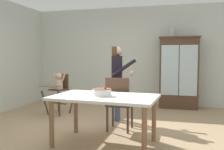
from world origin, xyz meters
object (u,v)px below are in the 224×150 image
birthday_cake (102,92)px  dining_chair_far_side (119,100)px  dining_table (105,102)px  ceramic_vase (172,32)px  china_cabinet (179,72)px  high_chair_with_toddler (59,86)px  adult_person (118,74)px

birthday_cake → dining_chair_far_side: 0.74m
dining_table → ceramic_vase: bearing=73.4°
birthday_cake → dining_chair_far_side: bearing=82.3°
china_cabinet → high_chair_with_toddler: size_ratio=1.93×
adult_person → dining_table: 1.48m
dining_table → adult_person: bearing=95.6°
ceramic_vase → birthday_cake: ceramic_vase is taller
adult_person → birthday_cake: adult_person is taller
ceramic_vase → high_chair_with_toddler: size_ratio=0.28×
adult_person → birthday_cake: size_ratio=5.47×
ceramic_vase → adult_person: bearing=-123.0°
adult_person → dining_chair_far_side: size_ratio=1.59×
dining_chair_far_side → china_cabinet: bearing=-112.6°
dining_table → high_chair_with_toddler: bearing=134.1°
high_chair_with_toddler → dining_table: size_ratio=0.59×
ceramic_vase → china_cabinet: bearing=-1.1°
birthday_cake → dining_chair_far_side: size_ratio=0.29×
ceramic_vase → dining_chair_far_side: ceramic_vase is taller
dining_chair_far_side → ceramic_vase: bearing=-108.7°
china_cabinet → adult_person: bearing=-127.4°
birthday_cake → china_cabinet: bearing=69.7°
ceramic_vase → high_chair_with_toddler: (-2.50, -1.42, -1.30)m
adult_person → birthday_cake: (0.10, -1.45, -0.17)m
adult_person → dining_chair_far_side: (0.20, -0.75, -0.41)m
birthday_cake → dining_table: bearing=10.8°
china_cabinet → ceramic_vase: 1.05m
china_cabinet → dining_chair_far_side: china_cabinet is taller
china_cabinet → dining_chair_far_side: bearing=-113.7°
adult_person → high_chair_with_toddler: bearing=74.4°
high_chair_with_toddler → adult_person: 1.49m
dining_table → birthday_cake: 0.15m
dining_table → dining_chair_far_side: size_ratio=1.67×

